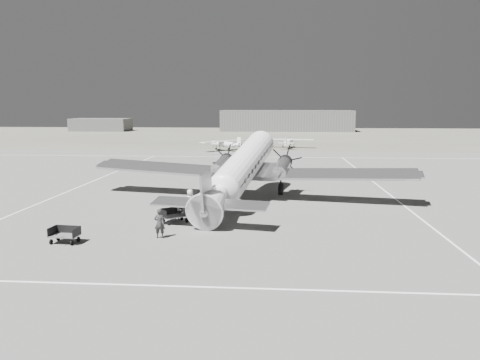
% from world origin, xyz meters
% --- Properties ---
extents(ground, '(260.00, 260.00, 0.00)m').
position_xyz_m(ground, '(0.00, 0.00, 0.00)').
color(ground, slate).
rests_on(ground, ground).
extents(taxi_line_near, '(60.00, 0.15, 0.01)m').
position_xyz_m(taxi_line_near, '(0.00, -14.00, 0.01)').
color(taxi_line_near, white).
rests_on(taxi_line_near, ground).
extents(taxi_line_right, '(0.15, 80.00, 0.01)m').
position_xyz_m(taxi_line_right, '(12.00, 0.00, 0.01)').
color(taxi_line_right, white).
rests_on(taxi_line_right, ground).
extents(taxi_line_left, '(0.15, 60.00, 0.01)m').
position_xyz_m(taxi_line_left, '(-18.00, 10.00, 0.01)').
color(taxi_line_left, white).
rests_on(taxi_line_left, ground).
extents(taxi_line_horizon, '(90.00, 0.15, 0.01)m').
position_xyz_m(taxi_line_horizon, '(0.00, 40.00, 0.01)').
color(taxi_line_horizon, white).
rests_on(taxi_line_horizon, ground).
extents(grass_infield, '(260.00, 90.00, 0.01)m').
position_xyz_m(grass_infield, '(0.00, 95.00, 0.00)').
color(grass_infield, '#676557').
rests_on(grass_infield, ground).
extents(hangar_main, '(42.00, 14.00, 6.60)m').
position_xyz_m(hangar_main, '(5.00, 120.00, 3.30)').
color(hangar_main, '#5C5C5C').
rests_on(hangar_main, ground).
extents(shed_secondary, '(18.00, 10.00, 4.00)m').
position_xyz_m(shed_secondary, '(-55.00, 115.00, 2.00)').
color(shed_secondary, '#525252').
rests_on(shed_secondary, ground).
extents(dc3_airliner, '(32.08, 24.94, 5.51)m').
position_xyz_m(dc3_airliner, '(-1.24, 4.77, 2.76)').
color(dc3_airliner, '#B5B5B7').
rests_on(dc3_airliner, ground).
extents(light_plane_left, '(12.53, 12.69, 2.05)m').
position_xyz_m(light_plane_left, '(-7.57, 50.12, 1.02)').
color(light_plane_left, white).
rests_on(light_plane_left, ground).
extents(light_plane_right, '(10.63, 9.13, 1.98)m').
position_xyz_m(light_plane_right, '(4.06, 56.57, 0.99)').
color(light_plane_right, white).
rests_on(light_plane_right, ground).
extents(baggage_cart_near, '(2.20, 2.08, 1.02)m').
position_xyz_m(baggage_cart_near, '(-5.35, -2.56, 0.51)').
color(baggage_cart_near, '#525252').
rests_on(baggage_cart_near, ground).
extents(baggage_cart_far, '(1.81, 1.36, 0.97)m').
position_xyz_m(baggage_cart_far, '(-10.80, -7.88, 0.48)').
color(baggage_cart_far, '#525252').
rests_on(baggage_cart_far, ground).
extents(ground_crew, '(0.67, 0.44, 1.83)m').
position_xyz_m(ground_crew, '(-5.47, -6.39, 0.92)').
color(ground_crew, '#2A2A2A').
rests_on(ground_crew, ground).
extents(ramp_agent, '(0.92, 0.98, 1.60)m').
position_xyz_m(ramp_agent, '(-5.20, -1.76, 0.80)').
color(ramp_agent, beige).
rests_on(ramp_agent, ground).
extents(passenger, '(0.72, 0.98, 1.83)m').
position_xyz_m(passenger, '(-4.81, 0.36, 0.92)').
color(passenger, silver).
rests_on(passenger, ground).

